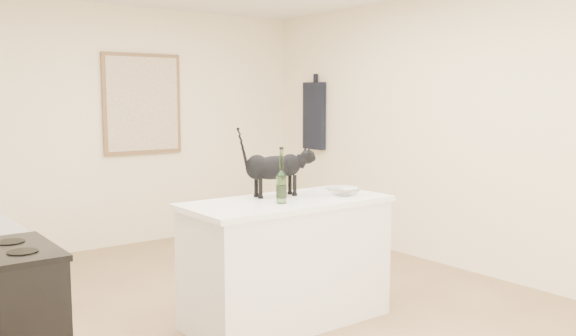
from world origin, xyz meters
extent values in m
plane|color=#997E51|center=(0.00, 0.00, 0.00)|extent=(5.50, 5.50, 0.00)
plane|color=#F3E3BC|center=(0.00, 2.75, 1.30)|extent=(4.50, 0.00, 4.50)
plane|color=#F3E3BC|center=(2.25, 0.00, 1.30)|extent=(0.00, 5.50, 5.50)
cube|color=white|center=(0.10, -0.20, 0.43)|extent=(1.44, 0.67, 0.86)
cube|color=white|center=(0.10, -0.20, 0.88)|extent=(1.50, 0.70, 0.04)
cube|color=brown|center=(0.30, 2.72, 1.55)|extent=(0.90, 0.03, 1.10)
cube|color=beige|center=(0.30, 2.70, 1.55)|extent=(0.82, 0.00, 1.02)
cube|color=black|center=(2.19, 2.05, 1.40)|extent=(0.08, 0.34, 0.80)
cylinder|color=#2B6227|center=(-0.02, -0.30, 1.07)|extent=(0.10, 0.10, 0.34)
imported|color=white|center=(0.56, -0.30, 0.93)|extent=(0.28, 0.28, 0.06)
camera|label=1|loc=(-2.49, -3.67, 1.64)|focal=38.32mm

